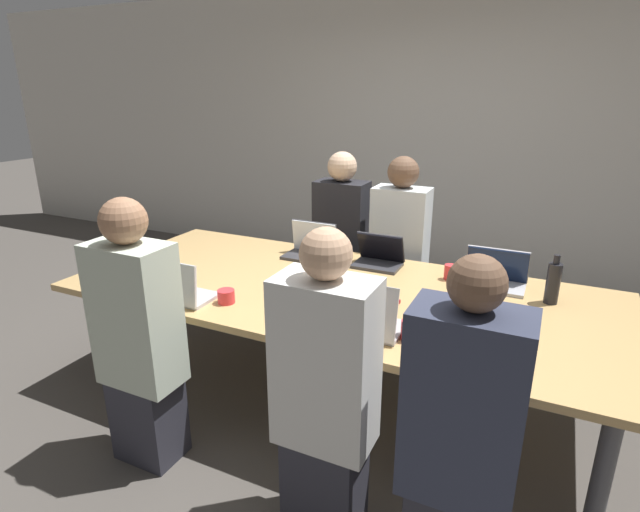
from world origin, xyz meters
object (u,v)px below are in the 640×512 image
at_px(person_near_midright, 325,395).
at_px(cup_near_midright, 427,331).
at_px(person_far_center, 399,253).
at_px(cup_near_left, 226,296).
at_px(cup_far_center, 342,255).
at_px(cup_near_right, 409,330).
at_px(bottle_far_right, 553,283).
at_px(person_far_midleft, 341,243).
at_px(laptop_near_left, 178,289).
at_px(stapler, 309,294).
at_px(laptop_near_right, 468,342).
at_px(person_near_right, 460,443).
at_px(person_near_left, 139,340).
at_px(laptop_far_center, 379,256).
at_px(laptop_far_midleft, 311,247).
at_px(laptop_far_right, 496,275).
at_px(laptop_near_midright, 367,319).
at_px(cup_far_right, 450,272).

xyz_separation_m(person_near_midright, cup_near_midright, (0.28, 0.55, 0.10)).
height_order(person_far_center, cup_near_left, person_far_center).
bearing_deg(person_near_midright, person_far_center, -82.17).
bearing_deg(cup_far_center, cup_near_right, -50.92).
xyz_separation_m(bottle_far_right, person_far_midleft, (-1.54, 0.65, -0.16)).
xyz_separation_m(laptop_near_left, person_far_midleft, (0.33, 1.52, -0.11)).
xyz_separation_m(person_near_midright, stapler, (-0.44, 0.73, 0.08)).
relative_size(person_near_midright, cup_near_left, 14.49).
bearing_deg(person_far_midleft, stapler, -75.44).
distance_m(person_near_midright, stapler, 0.86).
distance_m(laptop_near_right, person_near_right, 0.54).
bearing_deg(cup_far_center, person_near_midright, -69.44).
bearing_deg(person_near_left, cup_near_left, -111.61).
bearing_deg(laptop_near_left, bottle_far_right, -155.08).
relative_size(laptop_far_center, laptop_near_left, 0.91).
bearing_deg(laptop_far_midleft, laptop_far_right, -0.91).
height_order(person_near_right, stapler, person_near_right).
relative_size(laptop_near_left, laptop_far_midleft, 1.00).
bearing_deg(person_far_midleft, bottle_far_right, -23.02).
bearing_deg(laptop_near_midright, person_far_center, -79.51).
height_order(bottle_far_right, cup_far_center, bottle_far_right).
bearing_deg(stapler, cup_far_right, 16.36).
height_order(person_near_right, cup_near_midright, person_near_right).
xyz_separation_m(bottle_far_right, laptop_far_center, (-1.06, 0.17, -0.06)).
height_order(laptop_near_midright, person_far_midleft, person_far_midleft).
height_order(laptop_near_right, laptop_far_right, laptop_near_right).
distance_m(cup_far_right, cup_near_midright, 0.83).
relative_size(laptop_far_center, laptop_far_midleft, 0.92).
height_order(person_near_right, person_near_left, person_near_left).
relative_size(laptop_far_right, person_near_left, 0.26).
bearing_deg(laptop_near_right, person_far_center, -62.19).
relative_size(cup_far_center, cup_near_midright, 0.93).
distance_m(cup_far_center, person_near_midright, 1.49).
bearing_deg(stapler, cup_far_center, 68.93).
distance_m(laptop_far_center, laptop_near_left, 1.32).
height_order(laptop_far_right, laptop_far_midleft, laptop_far_midleft).
height_order(person_near_midright, laptop_near_left, person_near_midright).
height_order(person_far_center, person_far_midleft, same).
height_order(bottle_far_right, person_far_midleft, person_far_midleft).
bearing_deg(laptop_far_midleft, cup_far_center, -2.52).
bearing_deg(person_near_midright, person_near_left, -0.56).
height_order(cup_near_right, person_far_midleft, person_far_midleft).
distance_m(laptop_near_midright, stapler, 0.51).
height_order(person_near_right, laptop_far_midleft, person_near_right).
relative_size(person_near_right, cup_far_right, 14.46).
distance_m(person_near_right, cup_near_right, 0.66).
distance_m(cup_far_center, cup_near_midright, 1.16).
bearing_deg(cup_near_midright, person_near_left, -157.38).
distance_m(laptop_near_right, person_near_midright, 0.68).
height_order(person_near_midright, stapler, person_near_midright).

